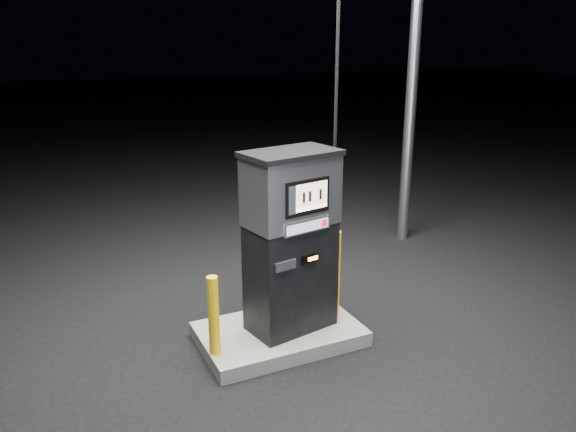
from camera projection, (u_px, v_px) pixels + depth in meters
name	position (u px, v px, depth m)	size (l,w,h in m)	color
ground	(279.00, 341.00, 5.74)	(80.00, 80.00, 0.00)	black
pump_island	(279.00, 334.00, 5.72)	(1.60, 1.00, 0.15)	slate
fuel_dispenser	(291.00, 240.00, 5.45)	(1.04, 0.69, 3.76)	black
bollard_left	(214.00, 316.00, 5.12)	(0.10, 0.10, 0.77)	yellow
bollard_right	(334.00, 273.00, 5.85)	(0.12, 0.12, 0.93)	yellow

